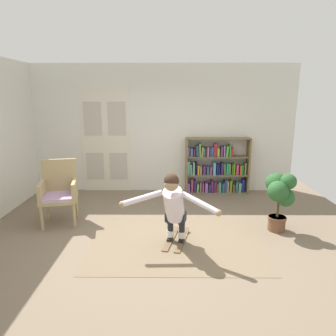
{
  "coord_description": "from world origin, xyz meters",
  "views": [
    {
      "loc": [
        0.16,
        -4.42,
        2.19
      ],
      "look_at": [
        0.13,
        0.4,
        1.05
      ],
      "focal_mm": 32.53,
      "sensor_mm": 36.0,
      "label": 1
    }
  ],
  "objects_px": {
    "skis_pair": "(176,239)",
    "wicker_chair": "(59,190)",
    "potted_plant": "(280,193)",
    "person_skier": "(174,204)",
    "bookshelf": "(215,169)"
  },
  "relations": [
    {
      "from": "bookshelf",
      "to": "person_skier",
      "type": "xyz_separation_m",
      "value": [
        -0.99,
        -2.66,
        0.12
      ]
    },
    {
      "from": "person_skier",
      "to": "wicker_chair",
      "type": "bearing_deg",
      "value": 154.69
    },
    {
      "from": "wicker_chair",
      "to": "person_skier",
      "type": "distance_m",
      "value": 2.22
    },
    {
      "from": "bookshelf",
      "to": "skis_pair",
      "type": "distance_m",
      "value": 2.69
    },
    {
      "from": "potted_plant",
      "to": "skis_pair",
      "type": "relative_size",
      "value": 1.23
    },
    {
      "from": "wicker_chair",
      "to": "person_skier",
      "type": "relative_size",
      "value": 0.78
    },
    {
      "from": "skis_pair",
      "to": "person_skier",
      "type": "xyz_separation_m",
      "value": [
        -0.05,
        -0.2,
        0.65
      ]
    },
    {
      "from": "skis_pair",
      "to": "wicker_chair",
      "type": "bearing_deg",
      "value": 160.0
    },
    {
      "from": "potted_plant",
      "to": "wicker_chair",
      "type": "bearing_deg",
      "value": 174.59
    },
    {
      "from": "wicker_chair",
      "to": "potted_plant",
      "type": "height_order",
      "value": "wicker_chair"
    },
    {
      "from": "person_skier",
      "to": "bookshelf",
      "type": "bearing_deg",
      "value": 69.57
    },
    {
      "from": "person_skier",
      "to": "potted_plant",
      "type": "bearing_deg",
      "value": 18.86
    },
    {
      "from": "skis_pair",
      "to": "person_skier",
      "type": "bearing_deg",
      "value": -103.59
    },
    {
      "from": "potted_plant",
      "to": "person_skier",
      "type": "height_order",
      "value": "person_skier"
    },
    {
      "from": "potted_plant",
      "to": "skis_pair",
      "type": "distance_m",
      "value": 1.84
    }
  ]
}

